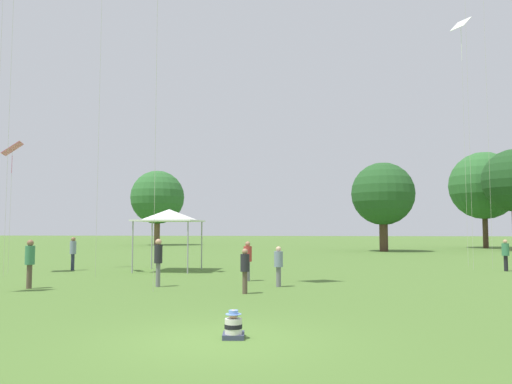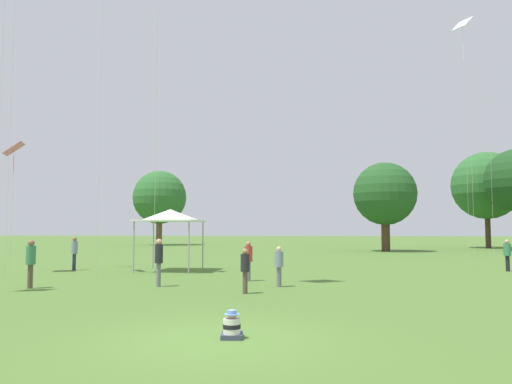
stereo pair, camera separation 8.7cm
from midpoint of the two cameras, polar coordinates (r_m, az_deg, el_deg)
ground_plane at (r=10.31m, az=-4.44°, el=-16.56°), size 300.00×300.00×0.00m
seated_toddler at (r=10.41m, az=-2.53°, el=-15.17°), size 0.49×0.58×0.58m
person_standing_0 at (r=29.36m, az=26.86°, el=-6.18°), size 0.39×0.39×1.65m
person_standing_1 at (r=28.57m, az=-19.96°, el=-6.26°), size 0.43×0.43×1.77m
person_standing_2 at (r=19.64m, az=-10.92°, el=-7.35°), size 0.38×0.38×1.83m
person_standing_3 at (r=17.24m, az=-1.11°, el=-8.53°), size 0.36×0.36×1.53m
person_standing_4 at (r=19.27m, az=2.77°, el=-8.09°), size 0.44×0.44×1.54m
person_standing_5 at (r=21.37m, az=-0.76°, el=-7.48°), size 0.48×0.48×1.68m
person_standing_6 at (r=20.50m, az=-24.23°, el=-7.00°), size 0.46×0.46×1.80m
canopy_tent at (r=26.73m, az=-9.68°, el=-2.69°), size 3.23×3.23×3.25m
kite_0 at (r=28.27m, az=-25.85°, el=4.25°), size 1.19×1.31×6.62m
kite_8 at (r=34.34m, az=22.62°, el=16.43°), size 1.21×1.28×15.10m
distant_tree_0 at (r=63.79m, az=24.87°, el=0.68°), size 7.83×7.83×11.18m
distant_tree_2 at (r=70.26m, az=-10.93°, el=-0.62°), size 7.36×7.36×10.27m
distant_tree_3 at (r=51.08m, az=14.56°, el=-0.23°), size 6.23×6.23×8.82m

